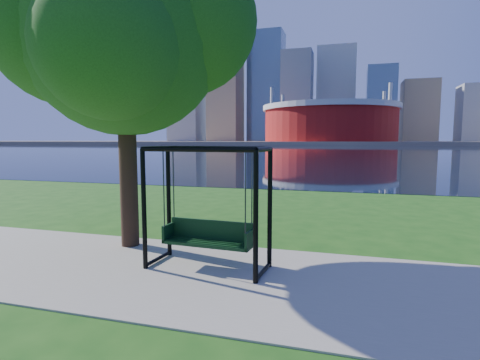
% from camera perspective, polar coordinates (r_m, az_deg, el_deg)
% --- Properties ---
extents(ground, '(900.00, 900.00, 0.00)m').
position_cam_1_polar(ground, '(7.54, -0.25, -13.52)').
color(ground, '#1E5114').
rests_on(ground, ground).
extents(path, '(120.00, 4.00, 0.03)m').
position_cam_1_polar(path, '(7.09, -1.43, -14.70)').
color(path, '#9E937F').
rests_on(path, ground).
extents(river, '(900.00, 180.00, 0.02)m').
position_cam_1_polar(river, '(108.86, 15.19, 4.50)').
color(river, black).
rests_on(river, ground).
extents(far_bank, '(900.00, 228.00, 2.00)m').
position_cam_1_polar(far_bank, '(312.83, 15.91, 5.52)').
color(far_bank, '#937F60').
rests_on(far_bank, ground).
extents(stadium, '(83.00, 83.00, 32.00)m').
position_cam_1_polar(stadium, '(242.40, 13.50, 8.63)').
color(stadium, maroon).
rests_on(stadium, far_bank).
extents(skyline, '(392.00, 66.00, 96.50)m').
position_cam_1_polar(skyline, '(327.97, 15.34, 11.66)').
color(skyline, gray).
rests_on(skyline, far_bank).
extents(swing, '(2.41, 1.16, 2.41)m').
position_cam_1_polar(swing, '(7.36, -4.90, -4.63)').
color(swing, black).
rests_on(swing, ground).
extents(park_tree, '(5.83, 5.27, 7.24)m').
position_cam_1_polar(park_tree, '(9.55, -17.36, 20.98)').
color(park_tree, black).
rests_on(park_tree, ground).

